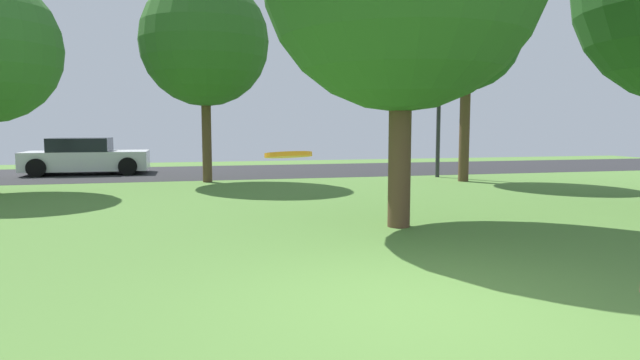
# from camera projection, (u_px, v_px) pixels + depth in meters

# --- Properties ---
(ground_plane) EXTENTS (44.00, 44.00, 0.00)m
(ground_plane) POSITION_uv_depth(u_px,v_px,m) (421.00, 305.00, 5.32)
(ground_plane) COLOR #547F38
(road_strip) EXTENTS (44.00, 6.40, 0.01)m
(road_strip) POSITION_uv_depth(u_px,v_px,m) (248.00, 171.00, 20.79)
(road_strip) COLOR #28282B
(road_strip) RESTS_ON ground_plane
(oak_tree_left) EXTENTS (3.30, 3.30, 6.15)m
(oak_tree_left) POSITION_uv_depth(u_px,v_px,m) (467.00, 38.00, 16.69)
(oak_tree_left) COLOR brown
(oak_tree_left) RESTS_ON ground_plane
(birch_tree_lone) EXTENTS (3.93, 3.93, 6.28)m
(birch_tree_lone) POSITION_uv_depth(u_px,v_px,m) (205.00, 42.00, 16.48)
(birch_tree_lone) COLOR brown
(birch_tree_lone) RESTS_ON ground_plane
(frisbee_disc) EXTENTS (0.31, 0.31, 0.05)m
(frisbee_disc) POSITION_uv_depth(u_px,v_px,m) (288.00, 155.00, 3.04)
(frisbee_disc) COLOR orange
(parked_car_white) EXTENTS (4.24, 2.09, 1.32)m
(parked_car_white) POSITION_uv_depth(u_px,v_px,m) (86.00, 157.00, 19.63)
(parked_car_white) COLOR white
(parked_car_white) RESTS_ON ground_plane
(street_lamp_post) EXTENTS (0.14, 0.14, 4.50)m
(street_lamp_post) POSITION_uv_depth(u_px,v_px,m) (439.00, 111.00, 18.31)
(street_lamp_post) COLOR #2D2D33
(street_lamp_post) RESTS_ON ground_plane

